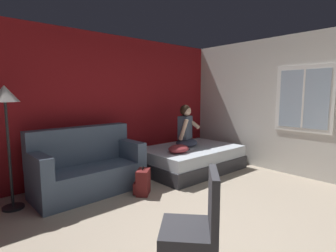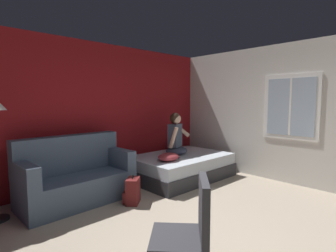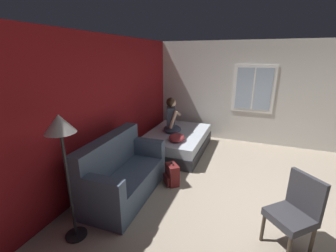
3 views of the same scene
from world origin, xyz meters
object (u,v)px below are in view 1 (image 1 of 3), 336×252
at_px(cell_phone, 187,150).
at_px(floor_lamp, 5,106).
at_px(couch, 87,168).
at_px(throw_pillow, 179,149).
at_px(bed, 190,159).
at_px(person_seated, 186,130).
at_px(backpack, 143,182).
at_px(side_chair, 197,224).

distance_m(cell_phone, floor_lamp, 3.11).
bearing_deg(couch, throw_pillow, -15.45).
relative_size(bed, couch, 1.18).
distance_m(throw_pillow, cell_phone, 0.26).
height_order(bed, floor_lamp, floor_lamp).
xyz_separation_m(person_seated, throw_pillow, (-0.51, -0.31, -0.29)).
xyz_separation_m(backpack, floor_lamp, (-1.66, 0.77, 1.24)).
relative_size(couch, person_seated, 1.97).
xyz_separation_m(throw_pillow, cell_phone, (0.25, 0.02, -0.07)).
bearing_deg(cell_phone, backpack, 90.19).
height_order(backpack, cell_phone, cell_phone).
relative_size(person_seated, throw_pillow, 1.82).
bearing_deg(person_seated, cell_phone, -132.40).
height_order(bed, cell_phone, cell_phone).
xyz_separation_m(couch, backpack, (0.60, -0.69, -0.20)).
bearing_deg(floor_lamp, person_seated, -3.76).
distance_m(person_seated, cell_phone, 0.52).
height_order(cell_phone, floor_lamp, floor_lamp).
distance_m(bed, floor_lamp, 3.43).
xyz_separation_m(cell_phone, floor_lamp, (-2.92, 0.50, 0.94)).
height_order(couch, person_seated, person_seated).
bearing_deg(bed, floor_lamp, 174.10).
relative_size(person_seated, cell_phone, 6.08).
height_order(bed, couch, couch).
height_order(backpack, throw_pillow, throw_pillow).
relative_size(throw_pillow, floor_lamp, 0.28).
height_order(person_seated, backpack, person_seated).
height_order(throw_pillow, cell_phone, throw_pillow).
bearing_deg(cell_phone, couch, 65.32).
relative_size(side_chair, cell_phone, 6.81).
height_order(backpack, floor_lamp, floor_lamp).
relative_size(bed, backpack, 4.44).
xyz_separation_m(bed, backpack, (-1.54, -0.44, -0.04)).
distance_m(backpack, floor_lamp, 2.21).
xyz_separation_m(couch, throw_pillow, (1.62, -0.45, 0.16)).
relative_size(backpack, throw_pillow, 0.95).
bearing_deg(floor_lamp, side_chair, -72.32).
xyz_separation_m(couch, cell_phone, (1.86, -0.42, 0.09)).
relative_size(side_chair, throw_pillow, 2.04).
distance_m(couch, side_chair, 2.60).
distance_m(couch, backpack, 0.94).
bearing_deg(bed, throw_pillow, -159.94).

